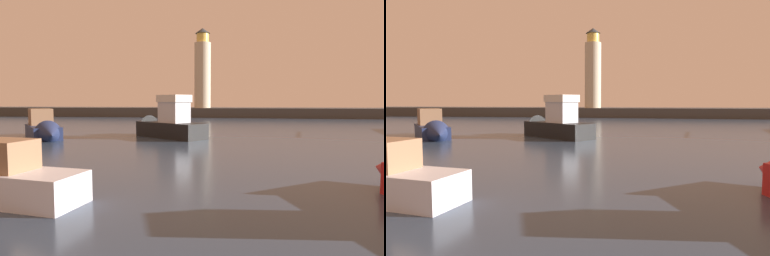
{
  "view_description": "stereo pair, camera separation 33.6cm",
  "coord_description": "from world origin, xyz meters",
  "views": [
    {
      "loc": [
        3.53,
        -0.65,
        2.51
      ],
      "look_at": [
        0.58,
        16.77,
        1.1
      ],
      "focal_mm": 32.05,
      "sensor_mm": 36.0,
      "label": 1
    },
    {
      "loc": [
        3.86,
        -0.59,
        2.51
      ],
      "look_at": [
        0.58,
        16.77,
        1.1
      ],
      "focal_mm": 32.05,
      "sensor_mm": 36.0,
      "label": 2
    }
  ],
  "objects": [
    {
      "name": "ground_plane",
      "position": [
        0.0,
        25.78,
        0.0
      ],
      "size": [
        220.0,
        220.0,
        0.0
      ],
      "primitive_type": "plane",
      "color": "#2D3D51"
    },
    {
      "name": "lighthouse",
      "position": [
        -3.68,
        51.56,
        7.12
      ],
      "size": [
        2.48,
        2.48,
        12.03
      ],
      "color": "beige",
      "rests_on": "breakwater"
    },
    {
      "name": "motorboat_0",
      "position": [
        -2.41,
        22.53,
        0.88
      ],
      "size": [
        6.5,
        5.38,
        3.22
      ],
      "color": "black",
      "rests_on": "ground_plane"
    },
    {
      "name": "motorboat_3",
      "position": [
        -9.98,
        20.1,
        0.63
      ],
      "size": [
        5.4,
        5.87,
        2.32
      ],
      "color": "#1E284C",
      "rests_on": "ground_plane"
    },
    {
      "name": "breakwater",
      "position": [
        0.0,
        51.56,
        0.71
      ],
      "size": [
        89.59,
        4.3,
        1.42
      ],
      "primitive_type": "cube",
      "color": "#423F3D",
      "rests_on": "ground_plane"
    }
  ]
}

